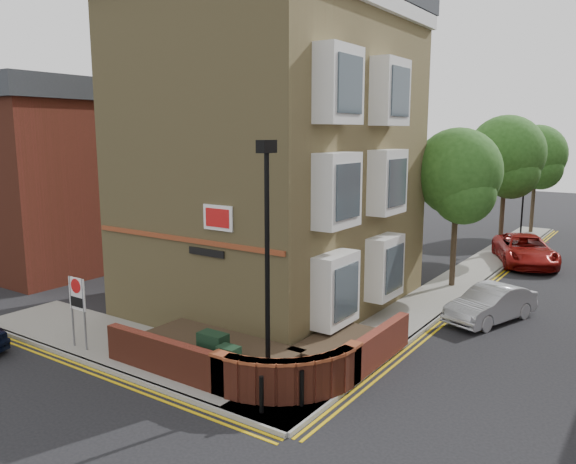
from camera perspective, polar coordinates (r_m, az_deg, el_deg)
The scene contains 22 objects.
ground at distance 14.78m, azimuth -10.14°, elevation -16.55°, with size 120.00×120.00×0.00m, color black.
pavement_corner at distance 18.06m, azimuth -14.85°, elevation -11.48°, with size 13.00×3.00×0.12m, color gray.
pavement_main at distance 27.17m, azimuth 17.61°, elevation -4.34°, with size 2.00×32.00×0.12m, color gray.
kerb_side at distance 17.20m, azimuth -18.72°, elevation -12.79°, with size 13.00×0.15×0.12m, color gray.
kerb_main_near at distance 26.92m, azimuth 19.65°, elevation -4.59°, with size 0.15×32.00×0.12m, color gray.
yellow_lines_side at distance 17.09m, azimuth -19.39°, elevation -13.19°, with size 13.00×0.28×0.01m, color gold.
yellow_lines_main at distance 26.87m, azimuth 20.16°, elevation -4.76°, with size 0.28×32.00×0.01m, color gold.
corner_building at distance 21.22m, azimuth -0.88°, elevation 9.07°, with size 8.95×10.40×13.60m.
garden_wall at distance 16.47m, azimuth -3.88°, elevation -13.53°, with size 6.80×6.00×1.20m, color maroon, non-canonical shape.
lamppost at distance 13.49m, azimuth -2.12°, elevation -3.84°, with size 0.25×0.50×6.30m.
utility_cabinet_large at distance 15.53m, azimuth -7.60°, elevation -12.22°, with size 0.80×0.45×1.20m, color black.
utility_cabinet_small at distance 14.85m, azimuth -6.03°, elevation -13.46°, with size 0.55×0.40×1.10m, color black.
bollard_near at distance 13.61m, azimuth -2.71°, elevation -16.16°, with size 0.11×0.11×0.90m, color black.
bollard_far at distance 13.89m, azimuth 1.40°, elevation -15.59°, with size 0.11×0.11×0.90m, color black.
zone_sign at distance 18.12m, azimuth -20.62°, elevation -6.43°, with size 0.72×0.07×2.20m.
side_building at distance 30.00m, azimuth -20.28°, elevation 5.52°, with size 6.40×10.40×9.00m.
tree_near at distance 24.58m, azimuth 16.84°, elevation 5.22°, with size 3.64×3.65×6.70m.
tree_mid at distance 32.26m, azimuth 21.26°, elevation 6.89°, with size 4.03×4.03×7.42m.
tree_far at distance 40.09m, azimuth 23.91°, elevation 6.79°, with size 3.81×3.81×7.00m.
traffic_light_assembly at distance 35.23m, azimuth 22.76°, elevation 3.06°, with size 0.20×0.16×4.20m.
silver_car_near at distance 21.19m, azimuth 19.91°, elevation -6.89°, with size 1.34×3.83×1.26m, color #B5B8BD.
red_car_main at distance 30.84m, azimuth 22.92°, elevation -1.67°, with size 2.48×5.39×1.50m, color maroon.
Camera 1 is at (9.41, -9.32, 6.57)m, focal length 35.00 mm.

